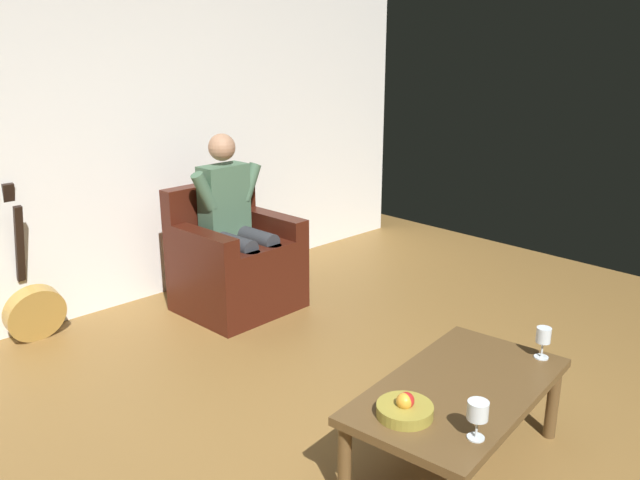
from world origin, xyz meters
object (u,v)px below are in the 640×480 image
guitar (34,308)px  person_seated (236,219)px  wine_glass_near (478,413)px  wine_glass_far (543,337)px  fruit_bowl (405,409)px  coffee_table (459,397)px  armchair (235,264)px

guitar → person_seated: bearing=158.7°
wine_glass_near → wine_glass_far: size_ratio=1.01×
guitar → fruit_bowl: size_ratio=4.42×
coffee_table → guitar: guitar is taller
armchair → fruit_bowl: (0.79, 2.23, 0.12)m
coffee_table → fruit_bowl: (0.37, -0.02, 0.09)m
armchair → person_seated: bearing=90.0°
fruit_bowl → wine_glass_near: bearing=104.6°
coffee_table → wine_glass_far: bearing=166.7°
coffee_table → wine_glass_far: 0.56m
coffee_table → guitar: (0.87, -2.72, -0.14)m
coffee_table → wine_glass_near: bearing=42.8°
wine_glass_far → fruit_bowl: wine_glass_far is taller
guitar → wine_glass_near: guitar is taller
armchair → wine_glass_far: (-0.09, 2.37, 0.20)m
guitar → fruit_bowl: 2.76m
person_seated → wine_glass_far: person_seated is taller
coffee_table → fruit_bowl: fruit_bowl is taller
armchair → wine_glass_near: (0.72, 2.52, 0.20)m
armchair → wine_glass_far: bearing=90.0°
coffee_table → fruit_bowl: 0.38m
guitar → wine_glass_far: 3.18m
fruit_bowl → guitar: bearing=-79.5°
person_seated → guitar: size_ratio=1.23×
wine_glass_near → fruit_bowl: 0.31m
coffee_table → wine_glass_far: (-0.52, 0.12, 0.17)m
coffee_table → wine_glass_near: 0.44m
wine_glass_near → wine_glass_far: bearing=-169.4°
armchair → wine_glass_far: size_ratio=5.70×
coffee_table → fruit_bowl: size_ratio=5.09×
wine_glass_near → fruit_bowl: size_ratio=0.68×
person_seated → coffee_table: bearing=76.9°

